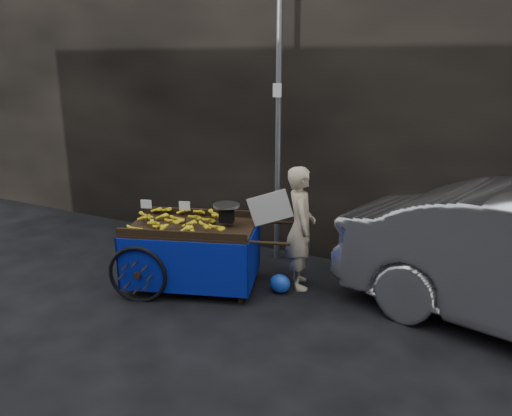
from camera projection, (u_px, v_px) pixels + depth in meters
The scene contains 6 objects.
ground at pixel (212, 288), 6.35m from camera, with size 80.00×80.00×0.00m, color black.
building_wall at pixel (320, 79), 7.68m from camera, with size 13.50×2.00×5.00m.
street_pole at pixel (278, 120), 6.76m from camera, with size 0.12×0.10×4.00m.
banana_cart at pixel (188, 232), 6.22m from camera, with size 2.35×1.61×1.17m.
vendor at pixel (300, 228), 6.20m from camera, with size 0.91×0.68×1.56m.
plastic_bag at pixel (280, 284), 6.18m from camera, with size 0.26×0.21×0.24m, color blue.
Camera 1 is at (3.19, -4.88, 2.77)m, focal length 35.00 mm.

